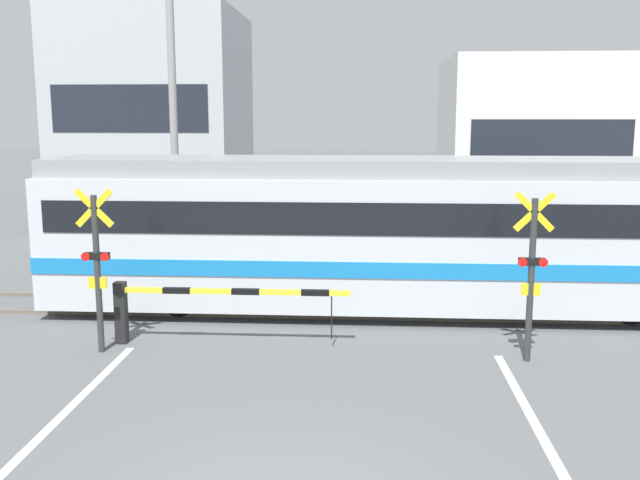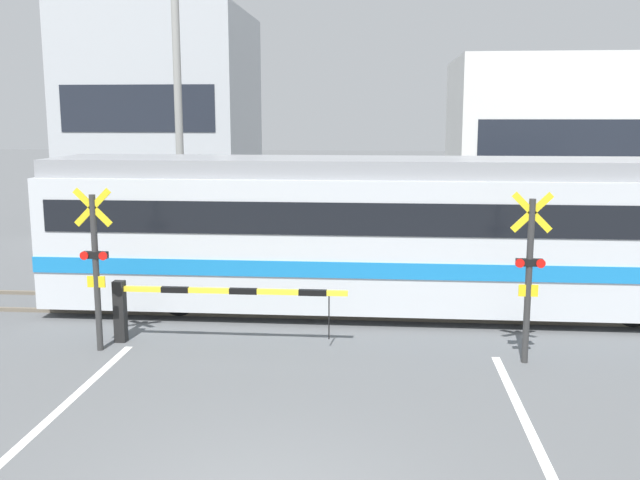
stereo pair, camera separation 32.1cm
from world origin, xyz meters
name	(u,v)px [view 1 (the left image)]	position (x,y,z in m)	size (l,w,h in m)	color
rail_track_near	(319,317)	(0.00, 7.48, 0.04)	(50.00, 0.10, 0.08)	#6B6051
rail_track_far	(323,299)	(0.00, 8.92, 0.04)	(50.00, 0.10, 0.08)	#6B6051
commuter_train	(400,231)	(1.66, 8.20, 1.75)	(14.88, 2.65, 3.27)	silver
crossing_barrier_near	(182,302)	(-2.37, 5.67, 0.80)	(4.30, 0.20, 1.15)	black
crossing_barrier_far	(423,252)	(2.37, 10.73, 0.80)	(4.30, 0.20, 1.15)	black
crossing_signal_left	(97,263)	(-3.72, 5.15, 1.60)	(0.68, 0.15, 2.91)	#333333
crossing_signal_right	(532,269)	(3.72, 5.15, 1.60)	(0.68, 0.15, 2.91)	#333333
pedestrian	(387,227)	(1.56, 13.80, 0.94)	(0.38, 0.22, 1.65)	#23232D
building_left_of_street	(157,120)	(-7.08, 20.46, 3.99)	(6.43, 6.33, 7.97)	#B2B7BC
building_right_of_street	(530,144)	(7.00, 20.46, 3.10)	(6.26, 6.33, 6.19)	white
utility_pole_streetside	(174,133)	(-4.47, 13.23, 3.66)	(0.22, 0.22, 7.33)	gray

